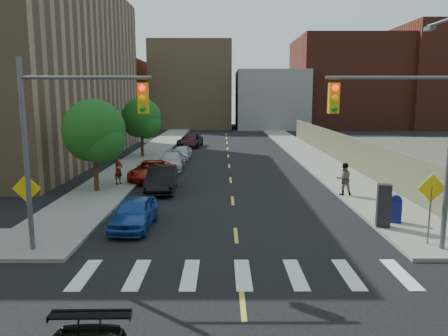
{
  "coord_description": "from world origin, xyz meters",
  "views": [
    {
      "loc": [
        -0.56,
        -9.28,
        5.68
      ],
      "look_at": [
        -0.48,
        12.94,
        2.0
      ],
      "focal_mm": 35.0,
      "sensor_mm": 36.0,
      "label": 1
    }
  ],
  "objects_px": {
    "parked_car_blue": "(134,213)",
    "pedestrian_west": "(118,170)",
    "parked_car_black": "(162,179)",
    "parked_car_silver": "(171,161)",
    "parked_car_grey": "(190,141)",
    "pedestrian_east": "(344,179)",
    "parked_car_maroon": "(190,142)",
    "payphone": "(384,206)",
    "parked_car_red": "(150,171)",
    "parked_car_white": "(182,153)",
    "mailbox": "(396,209)"
  },
  "relations": [
    {
      "from": "parked_car_blue",
      "to": "pedestrian_west",
      "type": "xyz_separation_m",
      "value": [
        -2.76,
        8.89,
        0.37
      ]
    },
    {
      "from": "parked_car_black",
      "to": "parked_car_silver",
      "type": "xyz_separation_m",
      "value": [
        -0.33,
        7.85,
        -0.07
      ]
    },
    {
      "from": "parked_car_grey",
      "to": "pedestrian_east",
      "type": "bearing_deg",
      "value": -61.01
    },
    {
      "from": "parked_car_maroon",
      "to": "payphone",
      "type": "distance_m",
      "value": 31.99
    },
    {
      "from": "parked_car_red",
      "to": "parked_car_silver",
      "type": "bearing_deg",
      "value": 82.32
    },
    {
      "from": "payphone",
      "to": "pedestrian_west",
      "type": "distance_m",
      "value": 16.32
    },
    {
      "from": "parked_car_red",
      "to": "parked_car_white",
      "type": "distance_m",
      "value": 9.63
    },
    {
      "from": "parked_car_maroon",
      "to": "parked_car_grey",
      "type": "relative_size",
      "value": 0.76
    },
    {
      "from": "parked_car_white",
      "to": "pedestrian_east",
      "type": "height_order",
      "value": "pedestrian_east"
    },
    {
      "from": "pedestrian_west",
      "to": "parked_car_red",
      "type": "bearing_deg",
      "value": -13.99
    },
    {
      "from": "parked_car_black",
      "to": "payphone",
      "type": "relative_size",
      "value": 2.5
    },
    {
      "from": "parked_car_black",
      "to": "parked_car_grey",
      "type": "height_order",
      "value": "parked_car_black"
    },
    {
      "from": "parked_car_grey",
      "to": "parked_car_white",
      "type": "bearing_deg",
      "value": -84.02
    },
    {
      "from": "pedestrian_west",
      "to": "parked_car_white",
      "type": "bearing_deg",
      "value": 10.7
    },
    {
      "from": "parked_car_black",
      "to": "pedestrian_west",
      "type": "distance_m",
      "value": 3.34
    },
    {
      "from": "parked_car_silver",
      "to": "pedestrian_west",
      "type": "distance_m",
      "value": 6.84
    },
    {
      "from": "parked_car_black",
      "to": "mailbox",
      "type": "height_order",
      "value": "parked_car_black"
    },
    {
      "from": "parked_car_blue",
      "to": "pedestrian_west",
      "type": "bearing_deg",
      "value": 109.29
    },
    {
      "from": "parked_car_black",
      "to": "mailbox",
      "type": "xyz_separation_m",
      "value": [
        11.3,
        -7.02,
        -0.01
      ]
    },
    {
      "from": "parked_car_grey",
      "to": "pedestrian_east",
      "type": "height_order",
      "value": "pedestrian_east"
    },
    {
      "from": "parked_car_black",
      "to": "parked_car_silver",
      "type": "height_order",
      "value": "parked_car_black"
    },
    {
      "from": "parked_car_blue",
      "to": "parked_car_maroon",
      "type": "distance_m",
      "value": 29.86
    },
    {
      "from": "payphone",
      "to": "pedestrian_west",
      "type": "bearing_deg",
      "value": 156.71
    },
    {
      "from": "parked_car_maroon",
      "to": "parked_car_white",
      "type": "bearing_deg",
      "value": -92.01
    },
    {
      "from": "parked_car_red",
      "to": "pedestrian_east",
      "type": "distance_m",
      "value": 12.89
    },
    {
      "from": "parked_car_silver",
      "to": "parked_car_maroon",
      "type": "relative_size",
      "value": 1.24
    },
    {
      "from": "parked_car_silver",
      "to": "pedestrian_west",
      "type": "xyz_separation_m",
      "value": [
        -2.62,
        -6.31,
        0.36
      ]
    },
    {
      "from": "parked_car_blue",
      "to": "pedestrian_east",
      "type": "relative_size",
      "value": 2.19
    },
    {
      "from": "parked_car_blue",
      "to": "parked_car_red",
      "type": "bearing_deg",
      "value": 97.84
    },
    {
      "from": "parked_car_blue",
      "to": "mailbox",
      "type": "xyz_separation_m",
      "value": [
        11.49,
        0.33,
        0.07
      ]
    },
    {
      "from": "parked_car_black",
      "to": "parked_car_red",
      "type": "bearing_deg",
      "value": 107.64
    },
    {
      "from": "parked_car_grey",
      "to": "parked_car_silver",
      "type": "bearing_deg",
      "value": -85.25
    },
    {
      "from": "parked_car_maroon",
      "to": "payphone",
      "type": "height_order",
      "value": "payphone"
    },
    {
      "from": "parked_car_black",
      "to": "payphone",
      "type": "distance_m",
      "value": 13.03
    },
    {
      "from": "parked_car_red",
      "to": "pedestrian_west",
      "type": "xyz_separation_m",
      "value": [
        -1.65,
        -2.04,
        0.39
      ]
    },
    {
      "from": "payphone",
      "to": "pedestrian_east",
      "type": "xyz_separation_m",
      "value": [
        0.0,
        6.12,
        -0.02
      ]
    },
    {
      "from": "parked_car_red",
      "to": "payphone",
      "type": "height_order",
      "value": "payphone"
    },
    {
      "from": "pedestrian_east",
      "to": "payphone",
      "type": "bearing_deg",
      "value": 90.27
    },
    {
      "from": "parked_car_maroon",
      "to": "payphone",
      "type": "relative_size",
      "value": 2.08
    },
    {
      "from": "payphone",
      "to": "parked_car_grey",
      "type": "bearing_deg",
      "value": 120.0
    },
    {
      "from": "parked_car_silver",
      "to": "pedestrian_east",
      "type": "distance_m",
      "value": 14.37
    },
    {
      "from": "payphone",
      "to": "pedestrian_west",
      "type": "height_order",
      "value": "payphone"
    },
    {
      "from": "parked_car_silver",
      "to": "pedestrian_east",
      "type": "bearing_deg",
      "value": -41.11
    },
    {
      "from": "parked_car_white",
      "to": "mailbox",
      "type": "bearing_deg",
      "value": -56.74
    },
    {
      "from": "payphone",
      "to": "mailbox",
      "type": "bearing_deg",
      "value": 51.76
    },
    {
      "from": "pedestrian_west",
      "to": "parked_car_blue",
      "type": "bearing_deg",
      "value": -137.75
    },
    {
      "from": "payphone",
      "to": "parked_car_black",
      "type": "bearing_deg",
      "value": 154.93
    },
    {
      "from": "pedestrian_east",
      "to": "parked_car_grey",
      "type": "bearing_deg",
      "value": -66.72
    },
    {
      "from": "parked_car_silver",
      "to": "parked_car_grey",
      "type": "relative_size",
      "value": 0.93
    },
    {
      "from": "parked_car_black",
      "to": "parked_car_silver",
      "type": "distance_m",
      "value": 7.86
    }
  ]
}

